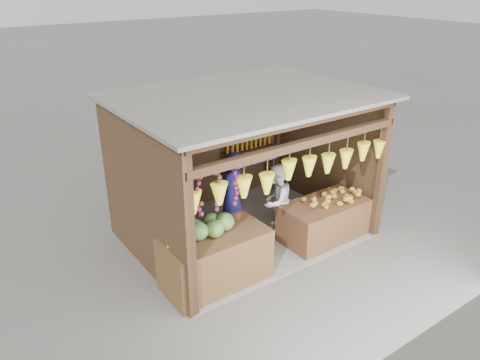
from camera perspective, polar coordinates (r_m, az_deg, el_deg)
name	(u,v)px	position (r m, az deg, el deg)	size (l,w,h in m)	color
ground	(244,233)	(8.90, 0.55, -6.44)	(80.00, 80.00, 0.00)	#514F49
stall_structure	(245,151)	(8.13, 0.58, 3.51)	(4.30, 3.30, 2.66)	slate
back_shelf	(249,158)	(10.01, 1.14, 2.73)	(1.25, 0.32, 1.32)	#382314
counter_left	(216,259)	(7.38, -3.00, -9.62)	(1.65, 0.85, 0.87)	#52381B
counter_right	(323,220)	(8.71, 10.13, -4.86)	(1.59, 0.85, 0.73)	#4D2E19
stool	(164,254)	(8.12, -9.19, -8.89)	(0.31, 0.31, 0.29)	black
man_standing	(231,198)	(8.27, -1.05, -2.19)	(0.63, 0.41, 1.72)	#17144C
woman_standing	(276,201)	(8.51, 4.43, -2.60)	(0.69, 0.54, 1.42)	silver
vendor_seated	(162,222)	(7.80, -9.50, -5.06)	(0.47, 0.30, 0.95)	brown
melon_pile	(208,225)	(7.09, -3.88, -5.49)	(1.00, 0.50, 0.32)	#204C14
tanfruit_pile	(180,248)	(6.77, -7.37, -8.17)	(0.34, 0.40, 0.13)	#A08C4A
mango_pile	(331,196)	(8.55, 10.99, -1.94)	(1.40, 0.64, 0.22)	#C64F1A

